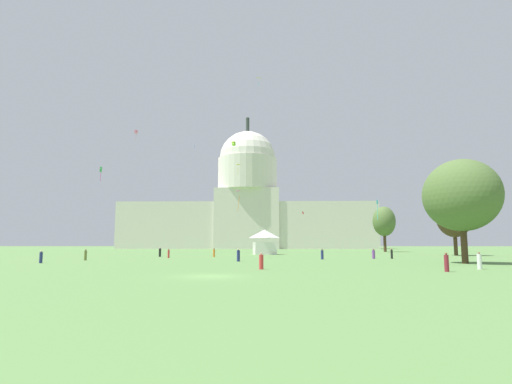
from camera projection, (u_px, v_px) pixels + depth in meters
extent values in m
plane|color=#567F42|center=(211.00, 276.00, 31.49)|extent=(800.00, 800.00, 0.00)
cube|color=beige|center=(185.00, 226.00, 207.15)|extent=(62.59, 21.97, 22.57)
cube|color=beige|center=(310.00, 226.00, 205.55)|extent=(62.59, 21.97, 22.57)
cube|color=beige|center=(247.00, 219.00, 206.75)|extent=(30.94, 24.17, 29.04)
cylinder|color=beige|center=(247.00, 175.00, 209.55)|extent=(29.69, 29.69, 16.08)
sphere|color=beige|center=(248.00, 159.00, 210.55)|extent=(28.38, 28.38, 28.38)
cylinder|color=#2D3833|center=(248.00, 125.00, 212.77)|extent=(1.80, 1.80, 7.45)
cube|color=white|center=(265.00, 248.00, 95.82)|extent=(5.63, 6.18, 2.83)
pyramid|color=white|center=(265.00, 234.00, 96.23)|extent=(5.91, 6.49, 1.91)
cylinder|color=#42301E|center=(464.00, 240.00, 51.81)|extent=(0.78, 0.78, 5.83)
ellipsoid|color=#4C6633|center=(461.00, 195.00, 52.51)|extent=(12.29, 12.60, 9.15)
cylinder|color=#42301E|center=(385.00, 241.00, 126.82)|extent=(0.87, 0.87, 6.60)
ellipsoid|color=#4C6633|center=(384.00, 221.00, 127.57)|extent=(8.28, 8.46, 9.11)
cylinder|color=#42301E|center=(455.00, 242.00, 86.71)|extent=(0.77, 0.77, 5.57)
ellipsoid|color=#42301E|center=(454.00, 216.00, 87.38)|extent=(10.62, 10.78, 8.76)
cylinder|color=olive|center=(85.00, 255.00, 61.81)|extent=(0.41, 0.41, 1.44)
sphere|color=brown|center=(86.00, 250.00, 61.91)|extent=(0.23, 0.23, 0.21)
cylinder|color=navy|center=(238.00, 256.00, 57.91)|extent=(0.51, 0.51, 1.54)
sphere|color=beige|center=(238.00, 249.00, 58.02)|extent=(0.28, 0.28, 0.24)
cylinder|color=red|center=(169.00, 254.00, 71.88)|extent=(0.46, 0.46, 1.37)
sphere|color=brown|center=(169.00, 249.00, 71.98)|extent=(0.31, 0.31, 0.23)
cylinder|color=silver|center=(479.00, 262.00, 40.06)|extent=(0.59, 0.59, 1.46)
sphere|color=brown|center=(479.00, 253.00, 40.17)|extent=(0.29, 0.29, 0.21)
cylinder|color=black|center=(392.00, 254.00, 68.36)|extent=(0.46, 0.46, 1.45)
sphere|color=brown|center=(392.00, 249.00, 68.47)|extent=(0.32, 0.32, 0.24)
cylinder|color=orange|center=(214.00, 253.00, 77.47)|extent=(0.37, 0.37, 1.41)
sphere|color=brown|center=(214.00, 249.00, 77.57)|extent=(0.25, 0.25, 0.25)
cylinder|color=maroon|center=(447.00, 263.00, 36.56)|extent=(0.50, 0.50, 1.48)
sphere|color=brown|center=(446.00, 254.00, 36.66)|extent=(0.29, 0.29, 0.22)
cylinder|color=navy|center=(41.00, 258.00, 52.82)|extent=(0.53, 0.53, 1.40)
sphere|color=beige|center=(41.00, 251.00, 52.92)|extent=(0.32, 0.32, 0.23)
cylinder|color=black|center=(160.00, 253.00, 78.67)|extent=(0.53, 0.53, 1.56)
sphere|color=beige|center=(160.00, 248.00, 78.78)|extent=(0.32, 0.32, 0.26)
cylinder|color=red|center=(261.00, 262.00, 40.06)|extent=(0.44, 0.44, 1.39)
sphere|color=tan|center=(261.00, 254.00, 40.15)|extent=(0.22, 0.22, 0.20)
cylinder|color=#703D93|center=(374.00, 254.00, 68.27)|extent=(0.63, 0.63, 1.40)
sphere|color=brown|center=(373.00, 249.00, 68.37)|extent=(0.33, 0.33, 0.25)
cylinder|color=navy|center=(322.00, 255.00, 65.49)|extent=(0.47, 0.47, 1.42)
sphere|color=brown|center=(322.00, 250.00, 65.59)|extent=(0.27, 0.27, 0.25)
cube|color=pink|center=(136.00, 133.00, 124.07)|extent=(1.03, 1.01, 0.47)
cube|color=pink|center=(136.00, 131.00, 124.14)|extent=(1.03, 1.01, 0.47)
cylinder|color=pink|center=(136.00, 137.00, 123.92)|extent=(0.26, 0.20, 2.11)
cube|color=green|center=(101.00, 169.00, 79.35)|extent=(0.25, 1.13, 1.13)
cylinder|color=#D1339E|center=(101.00, 177.00, 79.18)|extent=(0.08, 0.09, 1.74)
pyramid|color=gold|center=(237.00, 165.00, 126.88)|extent=(1.45, 1.52, 0.28)
cylinder|color=gold|center=(238.00, 171.00, 126.80)|extent=(0.23, 0.34, 2.22)
cube|color=#8CD133|center=(234.00, 144.00, 122.06)|extent=(1.28, 1.31, 0.71)
cube|color=#8CD133|center=(234.00, 143.00, 122.12)|extent=(1.28, 1.31, 0.71)
cube|color=#33BCDB|center=(377.00, 202.00, 79.54)|extent=(0.63, 1.06, 0.99)
cylinder|color=#33BCDB|center=(377.00, 212.00, 79.30)|extent=(0.19, 0.27, 3.01)
cube|color=red|center=(303.00, 213.00, 182.82)|extent=(0.76, 0.72, 1.13)
pyramid|color=#D1339E|center=(241.00, 193.00, 76.40)|extent=(1.23, 1.29, 0.18)
cylinder|color=orange|center=(239.00, 204.00, 75.95)|extent=(0.39, 0.14, 2.89)
cube|color=blue|center=(194.00, 146.00, 183.25)|extent=(0.41, 0.87, 1.45)
pyramid|color=yellow|center=(258.00, 79.00, 132.47)|extent=(1.95, 1.53, 0.34)
cylinder|color=#33BCDB|center=(258.00, 84.00, 131.92)|extent=(0.12, 0.10, 1.32)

